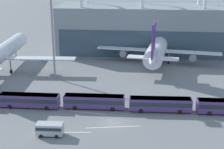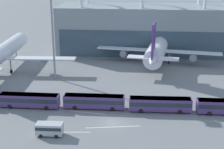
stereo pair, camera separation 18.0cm
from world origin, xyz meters
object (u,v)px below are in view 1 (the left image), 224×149
(shuttle_bus_1, at_px, (29,100))
(shuttle_bus_2, at_px, (94,101))
(shuttle_bus_3, at_px, (160,104))
(airliner_at_gate_far, at_px, (158,47))
(floodlight_mast, at_px, (52,13))
(airliner_at_gate_near, at_px, (0,55))
(service_van_foreground, at_px, (50,128))

(shuttle_bus_1, xyz_separation_m, shuttle_bus_2, (14.43, 0.69, 0.00))
(shuttle_bus_3, bearing_deg, airliner_at_gate_far, 86.65)
(airliner_at_gate_far, height_order, shuttle_bus_3, airliner_at_gate_far)
(airliner_at_gate_far, relative_size, shuttle_bus_2, 3.04)
(airliner_at_gate_far, bearing_deg, floodlight_mast, 131.12)
(airliner_at_gate_near, distance_m, shuttle_bus_2, 38.49)
(airliner_at_gate_far, xyz_separation_m, shuttle_bus_3, (-0.81, -38.03, -3.27))
(floodlight_mast, bearing_deg, service_van_foreground, -77.41)
(shuttle_bus_3, bearing_deg, airliner_at_gate_near, 150.60)
(airliner_at_gate_near, bearing_deg, shuttle_bus_3, -120.02)
(airliner_at_gate_far, xyz_separation_m, floodlight_mast, (-28.86, -19.01, 12.94))
(airliner_at_gate_near, bearing_deg, shuttle_bus_2, -129.67)
(airliner_at_gate_far, bearing_deg, airliner_at_gate_near, 115.64)
(shuttle_bus_1, bearing_deg, floodlight_mast, 87.89)
(shuttle_bus_1, bearing_deg, service_van_foreground, -56.90)
(airliner_at_gate_far, distance_m, shuttle_bus_3, 38.18)
(airliner_at_gate_near, xyz_separation_m, shuttle_bus_3, (45.08, -23.23, -3.56))
(airliner_at_gate_far, height_order, service_van_foreground, airliner_at_gate_far)
(shuttle_bus_2, bearing_deg, airliner_at_gate_far, 67.42)
(shuttle_bus_3, relative_size, floodlight_mast, 0.48)
(shuttle_bus_3, distance_m, floodlight_mast, 37.58)
(shuttle_bus_2, bearing_deg, shuttle_bus_1, -177.92)
(shuttle_bus_1, bearing_deg, shuttle_bus_2, 3.00)
(shuttle_bus_1, bearing_deg, airliner_at_gate_far, 52.66)
(airliner_at_gate_far, xyz_separation_m, shuttle_bus_2, (-15.24, -37.83, -3.27))
(shuttle_bus_2, bearing_deg, floodlight_mast, 125.26)
(airliner_at_gate_far, distance_m, shuttle_bus_1, 48.73)
(service_van_foreground, bearing_deg, floodlight_mast, 100.90)
(airliner_at_gate_far, height_order, shuttle_bus_2, airliner_at_gate_far)
(shuttle_bus_1, distance_m, shuttle_bus_2, 14.45)
(shuttle_bus_3, bearing_deg, floodlight_mast, 143.72)
(airliner_at_gate_near, xyz_separation_m, floodlight_mast, (17.02, -4.20, 12.65))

